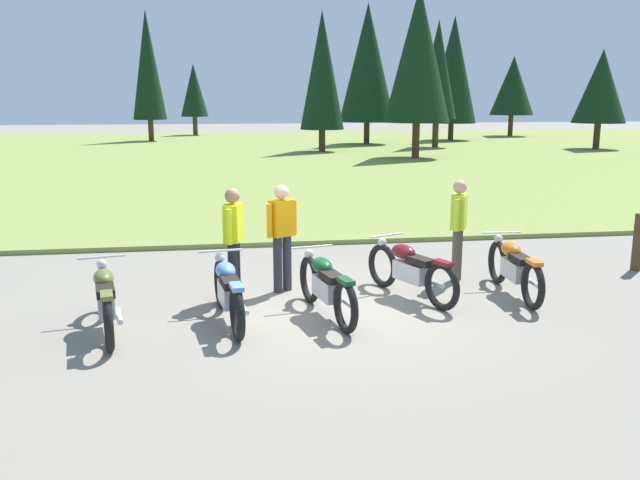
{
  "coord_description": "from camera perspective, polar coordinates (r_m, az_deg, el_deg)",
  "views": [
    {
      "loc": [
        -1.45,
        -8.96,
        2.96
      ],
      "look_at": [
        0.0,
        0.6,
        0.9
      ],
      "focal_mm": 37.55,
      "sensor_mm": 36.0,
      "label": 1
    }
  ],
  "objects": [
    {
      "name": "motorcycle_olive",
      "position": [
        9.01,
        -17.81,
        -4.83
      ],
      "size": [
        0.71,
        2.08,
        0.88
      ],
      "color": "black",
      "rests_on": "ground"
    },
    {
      "name": "motorcycle_maroon",
      "position": [
        10.13,
        7.69,
        -2.51
      ],
      "size": [
        0.98,
        1.97,
        0.88
      ],
      "color": "black",
      "rests_on": "ground"
    },
    {
      "name": "motorcycle_sky_blue",
      "position": [
        9.02,
        -7.84,
        -4.33
      ],
      "size": [
        0.65,
        2.09,
        0.88
      ],
      "color": "black",
      "rests_on": "ground"
    },
    {
      "name": "trail_marker_post",
      "position": [
        12.85,
        25.46,
        -0.18
      ],
      "size": [
        0.12,
        0.12,
        1.01
      ],
      "primitive_type": "cube",
      "color": "#47331E",
      "rests_on": "ground"
    },
    {
      "name": "rider_in_hivis_vest",
      "position": [
        11.07,
        11.71,
        1.3
      ],
      "size": [
        0.36,
        0.5,
        1.67
      ],
      "color": "#4C4233",
      "rests_on": "ground"
    },
    {
      "name": "motorcycle_orange",
      "position": [
        10.59,
        16.22,
        -2.25
      ],
      "size": [
        0.62,
        2.1,
        0.88
      ],
      "color": "black",
      "rests_on": "ground"
    },
    {
      "name": "forest_treeline",
      "position": [
        39.93,
        -3.19,
        14.23
      ],
      "size": [
        45.23,
        24.84,
        8.63
      ],
      "color": "#47331E",
      "rests_on": "ground"
    },
    {
      "name": "motorcycle_british_green",
      "position": [
        9.19,
        0.53,
        -3.9
      ],
      "size": [
        0.71,
        2.08,
        0.88
      ],
      "color": "black",
      "rests_on": "ground"
    },
    {
      "name": "rider_checking_bike",
      "position": [
        9.96,
        -7.39,
        0.27
      ],
      "size": [
        0.31,
        0.53,
        1.67
      ],
      "color": "black",
      "rests_on": "ground"
    },
    {
      "name": "ground_plane",
      "position": [
        9.55,
        0.54,
        -6.04
      ],
      "size": [
        140.0,
        140.0,
        0.0
      ],
      "primitive_type": "plane",
      "color": "gray"
    },
    {
      "name": "grass_moorland",
      "position": [
        35.36,
        -6.31,
        7.24
      ],
      "size": [
        80.0,
        44.0,
        0.1
      ],
      "primitive_type": "cube",
      "color": "olive",
      "rests_on": "ground"
    },
    {
      "name": "rider_near_row_end",
      "position": [
        10.29,
        -3.25,
        0.73
      ],
      "size": [
        0.49,
        0.37,
        1.67
      ],
      "color": "#2D2D38",
      "rests_on": "ground"
    }
  ]
}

